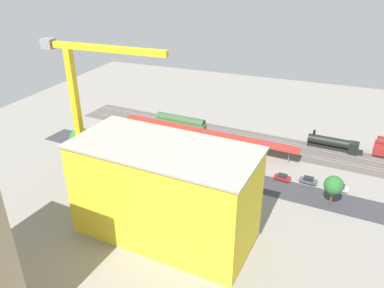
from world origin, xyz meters
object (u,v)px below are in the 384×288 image
traffic_light (187,146)px  parked_car_0 (339,188)px  street_tree_0 (90,145)px  street_tree_4 (81,138)px  platform_canopy_near (206,133)px  parked_car_4 (228,167)px  parked_car_3 (256,171)px  street_tree_1 (169,157)px  parked_car_6 (181,157)px  locomotive (335,144)px  parked_car_2 (282,178)px  freight_coach_far (181,124)px  street_tree_2 (107,145)px  street_tree_3 (334,185)px  parked_car_5 (203,162)px  tower_crane (85,114)px  box_truck_0 (213,198)px  parked_car_1 (308,181)px  construction_building (165,193)px

traffic_light → parked_car_0: bearing=178.7°
street_tree_0 → street_tree_4: bearing=-13.4°
platform_canopy_near → street_tree_4: street_tree_4 is taller
platform_canopy_near → parked_car_4: (-10.85, 11.97, -3.38)m
parked_car_3 → street_tree_1: street_tree_1 is taller
parked_car_6 → street_tree_0: size_ratio=0.70×
platform_canopy_near → locomotive: (-37.23, -11.26, -2.35)m
parked_car_0 → locomotive: bearing=-84.7°
parked_car_0 → parked_car_2: bearing=1.0°
parked_car_3 → parked_car_6: 21.65m
freight_coach_far → street_tree_1: (-7.48, 25.37, 1.79)m
parked_car_3 → street_tree_2: street_tree_2 is taller
platform_canopy_near → street_tree_1: 20.09m
street_tree_4 → freight_coach_far: bearing=-128.5°
street_tree_3 → parked_car_5: bearing=-12.1°
parked_car_0 → street_tree_0: street_tree_0 is taller
tower_crane → street_tree_4: size_ratio=4.30×
platform_canopy_near → street_tree_4: (30.98, 19.86, 1.42)m
street_tree_0 → traffic_light: size_ratio=1.04×
locomotive → parked_car_3: bearing=50.2°
traffic_light → street_tree_4: bearing=17.2°
parked_car_0 → parked_car_3: bearing=-1.2°
locomotive → street_tree_1: (40.48, 31.07, 3.11)m
parked_car_0 → street_tree_0: 67.35m
parked_car_5 → street_tree_3: 35.27m
parked_car_3 → platform_canopy_near: bearing=-31.5°
parked_car_2 → traffic_light: 27.40m
platform_canopy_near → street_tree_0: street_tree_0 is taller
parked_car_4 → locomotive: bearing=-138.6°
parked_car_0 → parked_car_6: parked_car_0 is taller
parked_car_2 → street_tree_0: 53.64m
street_tree_0 → parked_car_6: bearing=-159.3°
parked_car_3 → street_tree_3: size_ratio=0.57×
parked_car_0 → street_tree_4: 70.96m
street_tree_2 → street_tree_3: bearing=-179.9°
box_truck_0 → parked_car_3: bearing=-109.7°
platform_canopy_near → parked_car_5: (-3.58, 11.92, -3.45)m
parked_car_4 → street_tree_2: size_ratio=0.58×
parked_car_1 → tower_crane: size_ratio=0.12×
parked_car_3 → parked_car_6: size_ratio=0.97×
parked_car_5 → parked_car_4: bearing=179.6°
street_tree_4 → construction_building: bearing=149.2°
construction_building → box_truck_0: 16.75m
locomotive → construction_building: (30.95, 53.30, 8.09)m
parked_car_0 → street_tree_3: size_ratio=0.60×
parked_car_1 → construction_building: 41.21m
construction_building → box_truck_0: (-5.91, -13.33, -8.24)m
freight_coach_far → construction_building: (-17.01, 47.60, 6.77)m
parked_car_0 → parked_car_1: bearing=-4.8°
parked_car_3 → tower_crane: bearing=39.4°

